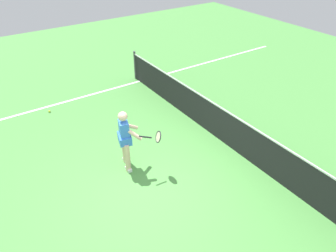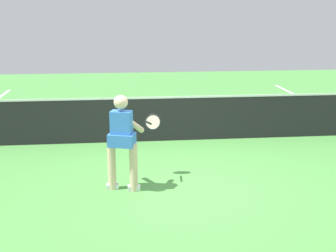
{
  "view_description": "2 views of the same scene",
  "coord_description": "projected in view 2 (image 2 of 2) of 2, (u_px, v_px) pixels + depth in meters",
  "views": [
    {
      "loc": [
        4.59,
        -2.62,
        5.15
      ],
      "look_at": [
        -0.54,
        0.82,
        1.05
      ],
      "focal_mm": 33.77,
      "sensor_mm": 36.0,
      "label": 1
    },
    {
      "loc": [
        -0.91,
        -6.75,
        2.81
      ],
      "look_at": [
        -0.15,
        0.45,
        0.89
      ],
      "focal_mm": 46.85,
      "sensor_mm": 36.0,
      "label": 2
    }
  ],
  "objects": [
    {
      "name": "tennis_player",
      "position": [
        123.0,
        139.0,
        6.89
      ],
      "size": [
        0.96,
        0.88,
        1.55
      ],
      "color": "beige",
      "rests_on": "ground"
    },
    {
      "name": "court_net",
      "position": [
        165.0,
        119.0,
        9.59
      ],
      "size": [
        10.63,
        0.08,
        1.08
      ],
      "color": "#4C4C51",
      "rests_on": "ground"
    },
    {
      "name": "ground_plane",
      "position": [
        180.0,
        184.0,
        7.3
      ],
      "size": [
        27.07,
        27.07,
        0.0
      ],
      "primitive_type": "plane",
      "color": "#4C9342"
    }
  ]
}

